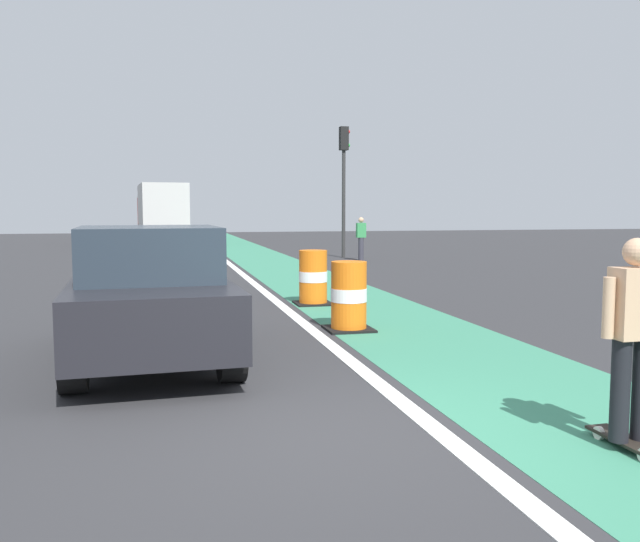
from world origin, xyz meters
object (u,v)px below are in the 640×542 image
(parked_sedan_nearest, at_px, (150,296))
(traffic_light_corner, at_px, (344,168))
(skateboarder_on_lane, at_px, (633,337))
(delivery_truck_down_block, at_px, (161,210))
(traffic_barrel_mid, at_px, (313,278))
(pedestrian_crossing, at_px, (361,237))
(traffic_barrel_front, at_px, (349,297))

(parked_sedan_nearest, bearing_deg, traffic_light_corner, 66.88)
(parked_sedan_nearest, xyz_separation_m, traffic_light_corner, (7.14, 16.74, 2.67))
(skateboarder_on_lane, height_order, delivery_truck_down_block, delivery_truck_down_block)
(traffic_barrel_mid, height_order, pedestrian_crossing, pedestrian_crossing)
(pedestrian_crossing, bearing_deg, traffic_barrel_front, -107.78)
(traffic_barrel_front, bearing_deg, skateboarder_on_lane, -82.46)
(traffic_light_corner, bearing_deg, parked_sedan_nearest, -113.12)
(delivery_truck_down_block, bearing_deg, skateboarder_on_lane, -83.80)
(traffic_light_corner, distance_m, pedestrian_crossing, 3.12)
(parked_sedan_nearest, distance_m, traffic_light_corner, 18.39)
(skateboarder_on_lane, relative_size, pedestrian_crossing, 1.05)
(skateboarder_on_lane, bearing_deg, parked_sedan_nearest, 133.08)
(skateboarder_on_lane, bearing_deg, delivery_truck_down_block, 96.20)
(skateboarder_on_lane, bearing_deg, pedestrian_crossing, 79.29)
(skateboarder_on_lane, relative_size, delivery_truck_down_block, 0.22)
(skateboarder_on_lane, distance_m, traffic_barrel_mid, 8.48)
(delivery_truck_down_block, bearing_deg, traffic_light_corner, -60.46)
(parked_sedan_nearest, bearing_deg, skateboarder_on_lane, -46.92)
(skateboarder_on_lane, relative_size, traffic_barrel_front, 1.55)
(traffic_barrel_front, height_order, delivery_truck_down_block, delivery_truck_down_block)
(traffic_barrel_front, distance_m, delivery_truck_down_block, 27.72)
(traffic_barrel_front, height_order, traffic_barrel_mid, same)
(skateboarder_on_lane, relative_size, parked_sedan_nearest, 0.40)
(skateboarder_on_lane, xyz_separation_m, traffic_barrel_front, (-0.73, 5.54, -0.38))
(traffic_barrel_front, relative_size, pedestrian_crossing, 0.68)
(skateboarder_on_lane, distance_m, delivery_truck_down_block, 33.29)
(skateboarder_on_lane, height_order, traffic_barrel_front, skateboarder_on_lane)
(traffic_barrel_mid, relative_size, delivery_truck_down_block, 0.14)
(traffic_barrel_mid, xyz_separation_m, delivery_truck_down_block, (-2.94, 24.64, 1.31))
(skateboarder_on_lane, distance_m, parked_sedan_nearest, 5.48)
(parked_sedan_nearest, height_order, pedestrian_crossing, parked_sedan_nearest)
(traffic_barrel_front, bearing_deg, parked_sedan_nearest, -152.92)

